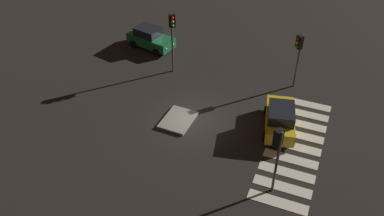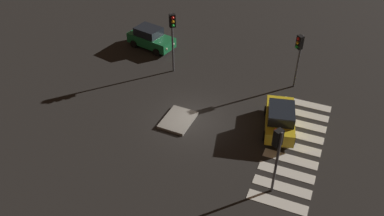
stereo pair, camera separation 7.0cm
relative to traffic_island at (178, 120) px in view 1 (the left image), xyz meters
The scene contains 8 objects.
ground_plane 0.92m from the traffic_island, 60.69° to the right, with size 80.00×80.00×0.00m, color black.
traffic_island is the anchor object (origin of this frame).
car_green 10.22m from the traffic_island, 36.87° to the left, with size 2.54×4.26×1.75m.
car_yellow 6.55m from the traffic_island, 74.73° to the right, with size 4.33×2.57×1.79m.
traffic_light_south 8.32m from the traffic_island, 116.02° to the right, with size 0.54×0.53×4.18m.
traffic_light_north 6.97m from the traffic_island, 27.05° to the left, with size 0.53×0.54×4.79m.
traffic_light_east 9.65m from the traffic_island, 42.10° to the right, with size 0.53×0.54×4.17m.
crosswalk_near 7.55m from the traffic_island, 86.58° to the right, with size 9.90×3.20×0.02m.
Camera 1 is at (-18.98, -7.73, 16.89)m, focal length 37.72 mm.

